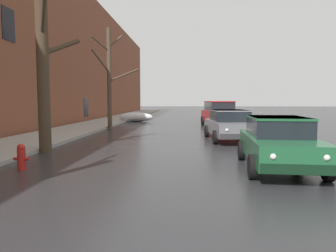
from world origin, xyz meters
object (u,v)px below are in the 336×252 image
(sedan_white_parked_far_down_block, at_px, (215,112))
(sedan_green_approaching_near_lane, at_px, (278,141))
(suv_red_parked_kerbside_mid, at_px, (219,113))
(fire_hydrant, at_px, (21,157))
(bare_tree_mid_block, at_px, (110,76))
(bare_tree_second_along_sidewalk, at_px, (44,52))
(sedan_grey_parked_kerbside_close, at_px, (230,124))

(sedan_white_parked_far_down_block, bearing_deg, sedan_green_approaching_near_lane, -90.34)
(suv_red_parked_kerbside_mid, height_order, fire_hydrant, suv_red_parked_kerbside_mid)
(sedan_green_approaching_near_lane, distance_m, sedan_white_parked_far_down_block, 21.37)
(suv_red_parked_kerbside_mid, bearing_deg, bare_tree_mid_block, -163.89)
(bare_tree_second_along_sidewalk, bearing_deg, bare_tree_mid_block, 90.07)
(suv_red_parked_kerbside_mid, bearing_deg, fire_hydrant, -114.90)
(bare_tree_second_along_sidewalk, xyz_separation_m, fire_hydrant, (0.63, -2.86, -3.21))
(sedan_white_parked_far_down_block, height_order, fire_hydrant, sedan_white_parked_far_down_block)
(sedan_white_parked_far_down_block, bearing_deg, bare_tree_mid_block, -128.44)
(sedan_green_approaching_near_lane, height_order, sedan_grey_parked_kerbside_close, same)
(sedan_white_parked_far_down_block, bearing_deg, suv_red_parked_kerbside_mid, -92.86)
(bare_tree_mid_block, xyz_separation_m, suv_red_parked_kerbside_mid, (7.32, 2.11, -2.48))
(sedan_grey_parked_kerbside_close, xyz_separation_m, fire_hydrant, (-6.45, -6.77, -0.40))
(fire_hydrant, bearing_deg, bare_tree_mid_block, 92.98)
(sedan_green_approaching_near_lane, relative_size, sedan_grey_parked_kerbside_close, 0.92)
(bare_tree_second_along_sidewalk, relative_size, sedan_green_approaching_near_lane, 1.69)
(bare_tree_second_along_sidewalk, height_order, fire_hydrant, bare_tree_second_along_sidewalk)
(bare_tree_second_along_sidewalk, relative_size, sedan_white_parked_far_down_block, 1.54)
(suv_red_parked_kerbside_mid, height_order, sedan_white_parked_far_down_block, suv_red_parked_kerbside_mid)
(bare_tree_mid_block, xyz_separation_m, fire_hydrant, (0.64, -12.27, -3.12))
(bare_tree_mid_block, bearing_deg, bare_tree_second_along_sidewalk, -89.93)
(sedan_grey_parked_kerbside_close, bearing_deg, bare_tree_mid_block, 142.18)
(sedan_white_parked_far_down_block, relative_size, fire_hydrant, 6.30)
(sedan_green_approaching_near_lane, xyz_separation_m, fire_hydrant, (-6.93, -0.60, -0.39))
(bare_tree_mid_block, bearing_deg, sedan_white_parked_far_down_block, 51.56)
(bare_tree_mid_block, bearing_deg, sedan_green_approaching_near_lane, -57.04)
(sedan_grey_parked_kerbside_close, bearing_deg, sedan_green_approaching_near_lane, -85.53)
(suv_red_parked_kerbside_mid, bearing_deg, bare_tree_second_along_sidewalk, -122.35)
(bare_tree_mid_block, xyz_separation_m, sedan_grey_parked_kerbside_close, (7.08, -5.50, -2.72))
(sedan_green_approaching_near_lane, distance_m, sedan_grey_parked_kerbside_close, 6.19)
(sedan_grey_parked_kerbside_close, bearing_deg, suv_red_parked_kerbside_mid, 88.26)
(bare_tree_second_along_sidewalk, relative_size, suv_red_parked_kerbside_mid, 1.39)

